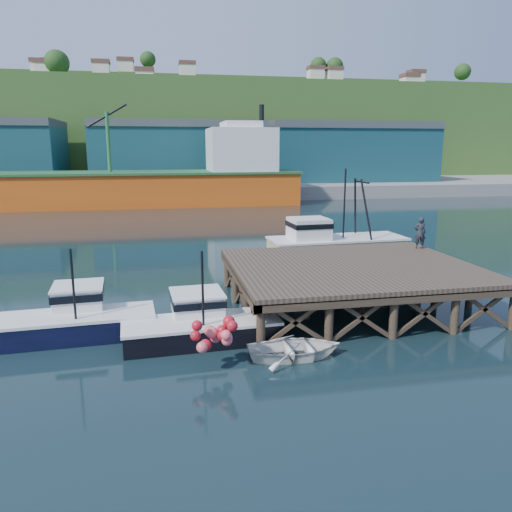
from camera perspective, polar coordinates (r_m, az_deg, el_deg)
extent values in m
plane|color=black|center=(24.70, -1.26, -6.35)|extent=(300.00, 300.00, 0.00)
cube|color=brown|center=(25.64, 10.91, -1.22)|extent=(12.00, 10.00, 0.25)
cube|color=#473828|center=(21.46, 15.76, -4.82)|extent=(12.00, 0.30, 0.35)
cylinder|color=#473828|center=(20.05, 0.54, -8.43)|extent=(0.36, 0.36, 2.60)
cylinder|color=#473828|center=(28.90, -3.30, -1.93)|extent=(0.36, 0.36, 2.60)
cylinder|color=#473828|center=(32.46, 17.05, -0.87)|extent=(0.36, 0.36, 2.60)
cube|color=gray|center=(93.38, -8.92, 7.94)|extent=(160.00, 40.00, 2.00)
cube|color=#194853|center=(88.14, -8.88, 11.27)|extent=(28.00, 16.00, 9.00)
cube|color=#194853|center=(94.42, 9.99, 11.29)|extent=(30.00, 16.00, 9.00)
cube|color=#E45B15|center=(71.71, -17.81, 7.18)|extent=(55.00, 9.50, 4.40)
cube|color=#26592D|center=(71.56, -17.93, 9.01)|extent=(55.50, 10.00, 0.30)
cube|color=silver|center=(72.06, -1.75, 12.00)|extent=(9.00, 9.00, 6.00)
cube|color=silver|center=(72.12, -1.77, 14.62)|extent=(5.00, 7.00, 1.20)
cylinder|color=black|center=(72.77, 0.64, 15.94)|extent=(0.70, 0.70, 2.50)
cube|color=#2D511E|center=(123.15, -9.74, 13.59)|extent=(220.00, 50.00, 22.00)
cube|color=black|center=(22.56, -19.65, -7.63)|extent=(6.35, 2.62, 0.97)
cube|color=silver|center=(22.39, -19.75, -6.42)|extent=(6.48, 2.68, 0.13)
cube|color=silver|center=(23.33, -19.61, -4.48)|extent=(2.15, 2.15, 0.97)
cube|color=black|center=(23.27, -19.65, -3.97)|extent=(2.27, 2.27, 0.32)
cylinder|color=black|center=(21.38, -20.17, -3.17)|extent=(0.10, 0.10, 3.01)
cube|color=black|center=(20.99, -6.25, -8.60)|extent=(6.41, 2.66, 0.87)
cube|color=silver|center=(20.83, -6.28, -7.43)|extent=(6.54, 2.71, 0.12)
cube|color=silver|center=(21.76, -6.73, -5.41)|extent=(2.20, 2.20, 0.87)
cube|color=black|center=(21.70, -6.75, -4.92)|extent=(2.32, 2.32, 0.29)
cylinder|color=black|center=(19.76, -6.11, -3.85)|extent=(0.10, 0.10, 3.10)
sphere|color=#ED575F|center=(18.23, -6.09, -9.78)|extent=(0.41, 0.41, 0.41)
sphere|color=#ED575F|center=(18.43, -3.43, -8.84)|extent=(0.41, 0.41, 0.41)
sphere|color=red|center=(17.86, -4.46, -8.88)|extent=(0.41, 0.41, 0.41)
cube|color=#D3BE88|center=(35.94, 9.23, 0.73)|extent=(9.63, 3.70, 1.55)
cube|color=silver|center=(35.79, 9.28, 2.01)|extent=(9.81, 3.88, 0.13)
cube|color=silver|center=(34.97, 6.00, 3.09)|extent=(2.69, 2.53, 1.55)
cube|color=black|center=(34.92, 6.02, 3.64)|extent=(2.78, 2.62, 0.35)
cylinder|color=black|center=(35.61, 10.06, 5.66)|extent=(0.12, 0.12, 5.18)
imported|color=white|center=(19.46, 4.47, -10.47)|extent=(3.69, 2.66, 0.75)
imported|color=#202129|center=(30.50, 18.24, 2.53)|extent=(0.76, 0.60, 1.84)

